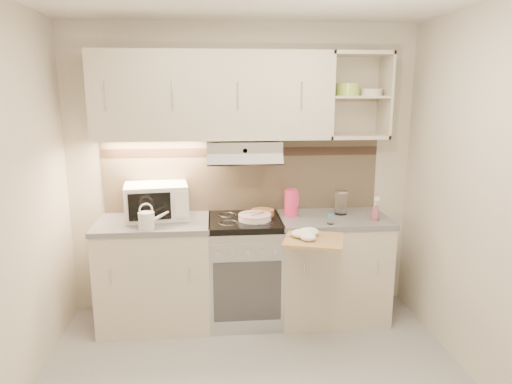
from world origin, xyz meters
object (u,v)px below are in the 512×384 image
watering_can (147,220)px  glass_jar (341,202)px  plate_stack (255,217)px  cutting_board (314,240)px  electric_range (245,269)px  pink_pitcher (291,203)px  microwave (156,201)px  spray_bottle (375,210)px

watering_can → glass_jar: (1.60, 0.28, 0.03)m
plate_stack → cutting_board: bearing=-50.1°
electric_range → plate_stack: size_ratio=3.33×
plate_stack → glass_jar: (0.75, 0.12, 0.08)m
plate_stack → pink_pitcher: pink_pitcher is taller
watering_can → pink_pitcher: 1.20m
glass_jar → cutting_board: size_ratio=0.49×
watering_can → cutting_board: watering_can is taller
microwave → watering_can: size_ratio=2.32×
watering_can → plate_stack: size_ratio=0.88×
plate_stack → cutting_board: plate_stack is taller
electric_range → watering_can: size_ratio=3.79×
glass_jar → cutting_board: glass_jar is taller
spray_bottle → glass_jar: bearing=155.8°
microwave → spray_bottle: microwave is taller
microwave → cutting_board: 1.36m
microwave → glass_jar: bearing=-8.7°
microwave → pink_pitcher: 1.13m
electric_range → spray_bottle: spray_bottle is taller
watering_can → pink_pitcher: pink_pitcher is taller
microwave → plate_stack: bearing=-18.0°
microwave → spray_bottle: (1.80, -0.23, -0.06)m
glass_jar → cutting_board: bearing=-121.6°
glass_jar → microwave: bearing=178.8°
electric_range → watering_can: (-0.76, -0.22, 0.52)m
electric_range → microwave: microwave is taller
spray_bottle → cutting_board: bearing=-130.2°
pink_pitcher → spray_bottle: bearing=0.2°
microwave → cutting_board: size_ratio=1.30×
electric_range → watering_can: 0.95m
watering_can → pink_pitcher: (1.16, 0.28, 0.04)m
glass_jar → cutting_board: 0.70m
watering_can → spray_bottle: 1.83m
electric_range → cutting_board: bearing=-47.7°
plate_stack → pink_pitcher: (0.32, 0.11, 0.09)m
plate_stack → watering_can: bearing=-168.7°
microwave → spray_bottle: bearing=-14.9°
cutting_board → pink_pitcher: bearing=114.6°
electric_range → microwave: size_ratio=1.64×
plate_stack → spray_bottle: (0.99, -0.08, 0.06)m
plate_stack → glass_jar: size_ratio=1.30×
spray_bottle → cutting_board: spray_bottle is taller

